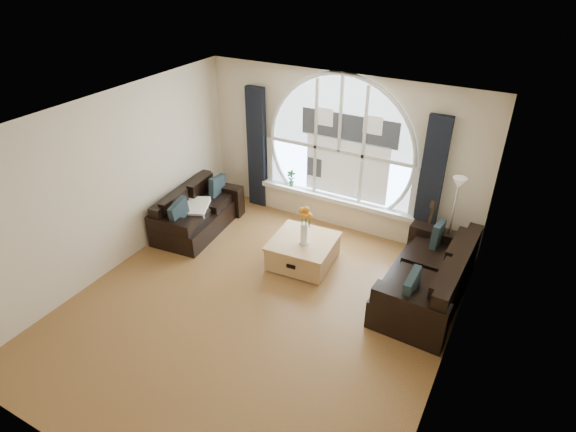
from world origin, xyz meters
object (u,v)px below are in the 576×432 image
object	(u,v)px
potted_plant	(291,178)
guitar	(430,227)
vase_flowers	(304,222)
sofa_left	(198,209)
sofa_right	(426,277)
floor_lamp	(450,226)
coffee_chest	(303,250)

from	to	relation	value
potted_plant	guitar	bearing A→B (deg)	-4.52
vase_flowers	potted_plant	size ratio (longest dim) A/B	2.28
sofa_left	sofa_right	xyz separation A→B (m)	(4.01, 0.01, 0.00)
floor_lamp	guitar	bearing A→B (deg)	141.24
sofa_left	guitar	xyz separation A→B (m)	(3.76, 1.13, 0.13)
vase_flowers	floor_lamp	size ratio (longest dim) A/B	0.44
sofa_left	vase_flowers	bearing A→B (deg)	-8.29
potted_plant	sofa_left	bearing A→B (deg)	-130.40
coffee_chest	potted_plant	bearing A→B (deg)	120.83
vase_flowers	floor_lamp	distance (m)	2.18
guitar	potted_plant	size ratio (longest dim) A/B	3.45
vase_flowers	guitar	bearing A→B (deg)	37.11
floor_lamp	sofa_right	bearing A→B (deg)	-95.79
coffee_chest	guitar	world-z (taller)	guitar
vase_flowers	potted_plant	xyz separation A→B (m)	(-1.00, 1.43, -0.12)
sofa_left	sofa_right	size ratio (longest dim) A/B	0.84
floor_lamp	coffee_chest	bearing A→B (deg)	-156.28
sofa_right	sofa_left	bearing A→B (deg)	-177.22
sofa_left	floor_lamp	world-z (taller)	floor_lamp
coffee_chest	floor_lamp	distance (m)	2.26
vase_flowers	guitar	size ratio (longest dim) A/B	0.66
floor_lamp	potted_plant	world-z (taller)	floor_lamp
sofa_left	potted_plant	world-z (taller)	potted_plant
sofa_right	guitar	size ratio (longest dim) A/B	1.85
floor_lamp	guitar	world-z (taller)	floor_lamp
sofa_left	potted_plant	xyz separation A→B (m)	(1.14, 1.34, 0.30)
sofa_left	coffee_chest	size ratio (longest dim) A/B	1.72
coffee_chest	guitar	distance (m)	2.05
potted_plant	coffee_chest	bearing A→B (deg)	-55.01
sofa_left	potted_plant	distance (m)	1.78
coffee_chest	floor_lamp	size ratio (longest dim) A/B	0.60
coffee_chest	guitar	bearing A→B (deg)	30.54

